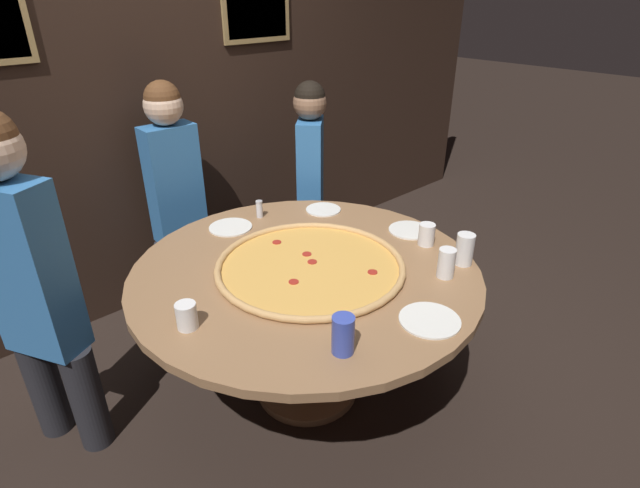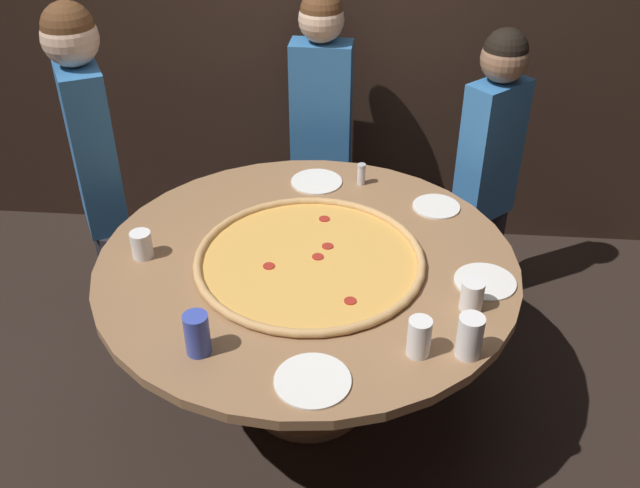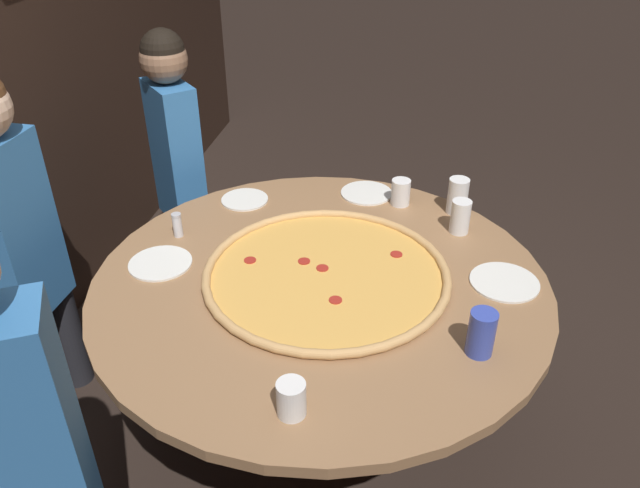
% 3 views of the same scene
% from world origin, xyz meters
% --- Properties ---
extents(ground_plane, '(24.00, 24.00, 0.00)m').
position_xyz_m(ground_plane, '(0.00, 0.00, 0.00)').
color(ground_plane, black).
extents(dining_table, '(1.59, 1.59, 0.74)m').
position_xyz_m(dining_table, '(0.00, 0.00, 0.61)').
color(dining_table, '#936B47').
rests_on(dining_table, ground_plane).
extents(giant_pizza, '(0.87, 0.87, 0.03)m').
position_xyz_m(giant_pizza, '(0.01, -0.02, 0.75)').
color(giant_pizza, '#E5A84C').
rests_on(giant_pizza, dining_table).
extents(drink_cup_far_right, '(0.08, 0.08, 0.11)m').
position_xyz_m(drink_cup_far_right, '(-0.62, -0.03, 0.79)').
color(drink_cup_far_right, white).
rests_on(drink_cup_far_right, dining_table).
extents(drink_cup_front_edge, '(0.08, 0.08, 0.11)m').
position_xyz_m(drink_cup_front_edge, '(0.59, -0.24, 0.80)').
color(drink_cup_front_edge, white).
rests_on(drink_cup_front_edge, dining_table).
extents(drink_cup_by_shaker, '(0.08, 0.08, 0.15)m').
position_xyz_m(drink_cup_by_shaker, '(-0.29, -0.53, 0.81)').
color(drink_cup_by_shaker, '#384CB7').
rests_on(drink_cup_by_shaker, dining_table).
extents(drink_cup_centre_back, '(0.08, 0.08, 0.13)m').
position_xyz_m(drink_cup_centre_back, '(0.40, -0.48, 0.81)').
color(drink_cup_centre_back, white).
rests_on(drink_cup_centre_back, dining_table).
extents(drink_cup_near_right, '(0.08, 0.08, 0.15)m').
position_xyz_m(drink_cup_near_right, '(0.56, -0.47, 0.81)').
color(drink_cup_near_right, white).
rests_on(drink_cup_near_right, dining_table).
extents(white_plate_near_front, '(0.24, 0.24, 0.01)m').
position_xyz_m(white_plate_near_front, '(0.08, -0.63, 0.74)').
color(white_plate_near_front, white).
rests_on(white_plate_near_front, dining_table).
extents(white_plate_beside_cup, '(0.23, 0.23, 0.01)m').
position_xyz_m(white_plate_beside_cup, '(-0.02, 0.59, 0.74)').
color(white_plate_beside_cup, white).
rests_on(white_plate_beside_cup, dining_table).
extents(white_plate_right_side, '(0.22, 0.22, 0.01)m').
position_xyz_m(white_plate_right_side, '(0.66, -0.09, 0.74)').
color(white_plate_right_side, white).
rests_on(white_plate_right_side, dining_table).
extents(white_plate_left_side, '(0.20, 0.20, 0.01)m').
position_xyz_m(white_plate_left_side, '(0.51, 0.42, 0.74)').
color(white_plate_left_side, white).
rests_on(white_plate_left_side, dining_table).
extents(condiment_shaker, '(0.04, 0.04, 0.10)m').
position_xyz_m(condiment_shaker, '(0.18, 0.59, 0.79)').
color(condiment_shaker, silver).
rests_on(condiment_shaker, dining_table).
extents(diner_side_left, '(0.34, 0.33, 1.38)m').
position_xyz_m(diner_side_left, '(0.77, 0.82, 0.78)').
color(diner_side_left, '#232328').
rests_on(diner_side_left, ground_plane).
extents(diner_side_right, '(0.36, 0.22, 1.44)m').
position_xyz_m(diner_side_right, '(-0.04, 1.12, 0.82)').
color(diner_side_right, '#232328').
rests_on(diner_side_right, ground_plane).
extents(diner_centre_back, '(0.30, 0.40, 1.53)m').
position_xyz_m(diner_centre_back, '(-0.99, 0.52, 0.87)').
color(diner_centre_back, '#232328').
rests_on(diner_centre_back, ground_plane).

